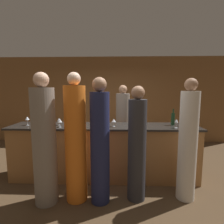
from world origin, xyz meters
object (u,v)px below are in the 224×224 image
wine_bottle_0 (54,117)px  wine_bottle_1 (173,119)px  guest_0 (188,143)px  guest_4 (137,147)px  guest_2 (100,145)px  guest_1 (76,142)px  bartender (123,127)px  guest_3 (44,144)px

wine_bottle_0 → wine_bottle_1: wine_bottle_1 is taller
guest_0 → guest_4: 0.80m
wine_bottle_1 → guest_2: bearing=-147.8°
guest_1 → wine_bottle_0: 1.27m
guest_2 → wine_bottle_0: (-1.10, 1.06, 0.25)m
bartender → guest_4: bartender is taller
guest_4 → wine_bottle_1: (0.78, 0.76, 0.32)m
bartender → guest_0: bearing=125.4°
guest_0 → wine_bottle_0: size_ratio=6.66×
guest_0 → guest_4: size_ratio=1.06×
guest_2 → wine_bottle_1: 1.62m
guest_2 → guest_3: bearing=-176.8°
guest_1 → guest_3: 0.46m
guest_2 → guest_0: bearing=5.1°
guest_2 → wine_bottle_0: guest_2 is taller
guest_2 → wine_bottle_1: (1.35, 0.85, 0.26)m
bartender → guest_2: size_ratio=0.96×
guest_3 → wine_bottle_1: guest_3 is taller
guest_0 → guest_2: guest_2 is taller
guest_1 → wine_bottle_0: (-0.72, 1.02, 0.22)m
guest_0 → guest_3: size_ratio=0.96×
guest_4 → guest_0: bearing=2.5°
guest_2 → wine_bottle_1: guest_2 is taller
guest_2 → wine_bottle_1: bearing=32.2°
guest_1 → wine_bottle_0: guest_1 is taller
guest_2 → guest_3: guest_3 is taller
guest_3 → wine_bottle_1: (2.18, 0.90, 0.25)m
wine_bottle_0 → wine_bottle_1: size_ratio=0.90×
guest_2 → guest_3: 0.83m
bartender → guest_3: guest_3 is taller
guest_0 → wine_bottle_1: size_ratio=6.01×
bartender → wine_bottle_1: (0.96, -0.65, 0.32)m
guest_2 → guest_4: 0.58m
guest_0 → guest_1: guest_1 is taller
guest_1 → guest_2: (0.38, -0.04, -0.02)m
guest_0 → wine_bottle_1: (-0.02, 0.73, 0.27)m
wine_bottle_0 → guest_1: bearing=-55.0°
bartender → guest_1: bearing=62.4°
guest_0 → guest_1: (-1.75, -0.08, 0.03)m
guest_3 → guest_4: guest_3 is taller
bartender → wine_bottle_0: bearing=16.4°
guest_0 → guest_2: 1.37m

